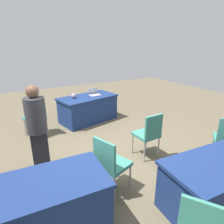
{
  "coord_description": "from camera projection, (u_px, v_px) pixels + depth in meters",
  "views": [
    {
      "loc": [
        1.7,
        3.03,
        2.25
      ],
      "look_at": [
        -0.18,
        -0.26,
        0.9
      ],
      "focal_mm": 31.74,
      "sensor_mm": 36.0,
      "label": 1
    }
  ],
  "objects": [
    {
      "name": "ground_plane",
      "position": [
        111.0,
        159.0,
        4.03
      ],
      "size": [
        14.4,
        14.4,
        0.0
      ],
      "primitive_type": "plane",
      "color": "brown"
    },
    {
      "name": "table_foreground",
      "position": [
        88.0,
        109.0,
        5.88
      ],
      "size": [
        1.8,
        1.17,
        0.75
      ],
      "rotation": [
        0.0,
        0.0,
        0.21
      ],
      "color": "navy",
      "rests_on": "ground"
    },
    {
      "name": "table_mid_left",
      "position": [
        222.0,
        182.0,
        2.8
      ],
      "size": [
        1.84,
        0.92,
        0.75
      ],
      "rotation": [
        0.0,
        0.0,
        -0.07
      ],
      "color": "navy",
      "rests_on": "ground"
    },
    {
      "name": "table_mid_right",
      "position": [
        45.0,
        209.0,
        2.34
      ],
      "size": [
        1.56,
        0.89,
        0.75
      ],
      "rotation": [
        0.0,
        0.0,
        -0.06
      ],
      "color": "navy",
      "rests_on": "ground"
    },
    {
      "name": "chair_near_front",
      "position": [
        149.0,
        133.0,
        3.94
      ],
      "size": [
        0.46,
        0.46,
        0.95
      ],
      "rotation": [
        0.0,
        0.0,
        3.18
      ],
      "color": "#9E9993",
      "rests_on": "ground"
    },
    {
      "name": "chair_tucked_right",
      "position": [
        37.0,
        115.0,
        4.9
      ],
      "size": [
        0.55,
        0.55,
        0.96
      ],
      "rotation": [
        0.0,
        0.0,
        -1.29
      ],
      "color": "#9E9993",
      "rests_on": "ground"
    },
    {
      "name": "chair_by_pillar",
      "position": [
        110.0,
        162.0,
        2.98
      ],
      "size": [
        0.56,
        0.56,
        0.94
      ],
      "rotation": [
        0.0,
        0.0,
        1.89
      ],
      "color": "#9E9993",
      "rests_on": "ground"
    },
    {
      "name": "person_attendee_browsing",
      "position": [
        37.0,
        126.0,
        3.4
      ],
      "size": [
        0.36,
        0.36,
        1.6
      ],
      "rotation": [
        0.0,
        0.0,
        3.08
      ],
      "color": "#26262D",
      "rests_on": "ground"
    },
    {
      "name": "laptop_silver",
      "position": [
        94.0,
        94.0,
        5.9
      ],
      "size": [
        0.34,
        0.31,
        0.21
      ],
      "rotation": [
        0.0,
        0.0,
        0.07
      ],
      "color": "silver",
      "rests_on": "table_foreground"
    },
    {
      "name": "yarn_ball",
      "position": [
        74.0,
        96.0,
        5.54
      ],
      "size": [
        0.14,
        0.14,
        0.14
      ],
      "primitive_type": "sphere",
      "color": "gray",
      "rests_on": "table_foreground"
    },
    {
      "name": "scissors_red",
      "position": [
        99.0,
        95.0,
        5.88
      ],
      "size": [
        0.15,
        0.15,
        0.01
      ],
      "primitive_type": "cube",
      "rotation": [
        0.0,
        0.0,
        0.81
      ],
      "color": "red",
      "rests_on": "table_foreground"
    }
  ]
}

